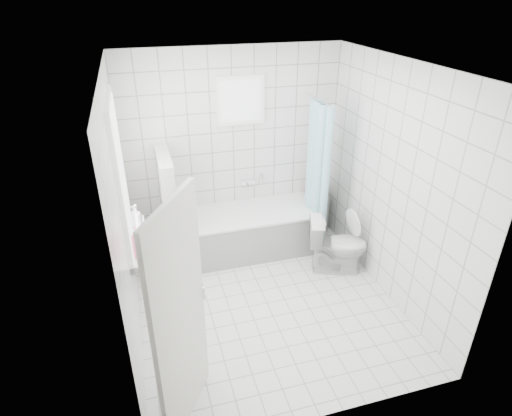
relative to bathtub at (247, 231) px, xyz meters
name	(u,v)px	position (x,y,z in m)	size (l,w,h in m)	color
ground	(267,303)	(-0.08, -1.12, -0.29)	(3.00, 3.00, 0.00)	white
ceiling	(270,66)	(-0.08, -1.12, 2.31)	(3.00, 3.00, 0.00)	white
wall_back	(234,151)	(-0.08, 0.38, 1.01)	(2.80, 0.02, 2.60)	white
wall_front	(333,294)	(-0.08, -2.62, 1.01)	(2.80, 0.02, 2.60)	white
wall_left	(123,220)	(-1.48, -1.12, 1.01)	(0.02, 3.00, 2.60)	white
wall_right	(392,185)	(1.32, -1.12, 1.01)	(0.02, 3.00, 2.60)	white
window_left	(123,177)	(-1.43, -0.82, 1.31)	(0.01, 0.90, 1.40)	white
window_back	(241,101)	(0.02, 0.33, 1.66)	(0.50, 0.01, 0.50)	white
window_sill	(138,243)	(-1.39, -0.82, 0.57)	(0.18, 1.02, 0.08)	white
door	(180,321)	(-1.12, -2.26, 0.71)	(0.04, 0.80, 2.00)	silver
bathtub	(247,231)	(0.00, 0.00, 0.00)	(1.87, 0.77, 0.58)	white
partition_wall	(169,213)	(-1.00, -0.05, 0.46)	(0.15, 0.85, 1.50)	white
tiled_ledge	(312,213)	(1.04, 0.25, -0.02)	(0.40, 0.24, 0.55)	white
toilet	(338,245)	(0.95, -0.75, 0.07)	(0.40, 0.71, 0.72)	white
curtain_rod	(317,99)	(0.87, -0.02, 1.71)	(0.02, 0.02, 0.80)	silver
shower_curtain	(317,173)	(0.87, -0.16, 0.81)	(0.14, 0.48, 1.78)	#45B4CB
tub_faucet	(248,182)	(0.10, 0.33, 0.56)	(0.18, 0.06, 0.06)	silver
sill_bottles	(137,229)	(-1.38, -0.86, 0.75)	(0.18, 0.73, 0.33)	white
ledge_bottles	(316,189)	(1.05, 0.23, 0.38)	(0.21, 0.19, 0.28)	yellow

